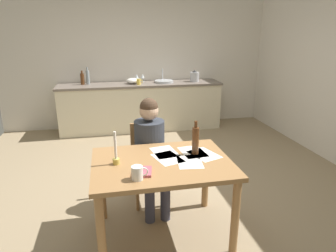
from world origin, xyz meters
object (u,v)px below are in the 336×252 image
Objects in this scene: dining_table at (162,173)px; stovetop_kettle at (194,76)px; chair_at_table at (149,158)px; bottle_oil at (82,79)px; teacup_on_counter at (139,82)px; wine_glass_by_kettle at (137,76)px; wine_bottle_on_table at (195,140)px; sink_unit at (164,81)px; book_magazine at (142,172)px; coffee_mug at (138,173)px; bottle_vinegar at (88,77)px; wine_glass_near_sink at (143,76)px; mixing_bowl at (132,81)px; candlestick at (116,155)px; person_seated at (151,147)px.

stovetop_kettle is at bearing 68.84° from dining_table.
bottle_oil is (-0.84, 2.63, 0.52)m from chair_at_table.
wine_glass_by_kettle is at bearing 90.53° from teacup_on_counter.
wine_bottle_on_table is 2.80× the size of teacup_on_counter.
stovetop_kettle is 1.12m from wine_glass_by_kettle.
stovetop_kettle is (0.60, -0.00, 0.08)m from sink_unit.
teacup_on_counter is (-1.11, -0.15, -0.05)m from stovetop_kettle.
sink_unit is (0.85, 3.43, 0.16)m from book_magazine.
coffee_mug is 3.71m from wine_glass_by_kettle.
bottle_vinegar reaches higher than wine_glass_near_sink.
stovetop_kettle reaches higher than mixing_bowl.
sink_unit is 2.34× the size of wine_glass_by_kettle.
sink_unit is (1.05, 3.22, 0.08)m from candlestick.
coffee_mug is at bearing -105.25° from person_seated.
chair_at_table is 2.42× the size of sink_unit.
wine_glass_by_kettle is 1.35× the size of teacup_on_counter.
bottle_oil is 0.91m from mixing_bowl.
person_seated reaches higher than mixing_bowl.
chair_at_table is 0.79m from wine_bottle_on_table.
candlestick is 1.34× the size of stovetop_kettle.
candlestick is 3.12m from teacup_on_counter.
sink_unit is at bearing -16.14° from wine_glass_by_kettle.
sink_unit is at bearing 86.71° from book_magazine.
book_magazine is at bearing -79.28° from bottle_oil.
book_magazine is (-0.20, -0.19, 0.12)m from dining_table.
book_magazine is 3.73m from stovetop_kettle.
chair_at_table is 2.97× the size of candlestick.
dining_table is at bearing -3.60° from candlestick.
coffee_mug is 3.41m from teacup_on_counter.
book_magazine is at bearing -103.86° from person_seated.
wine_glass_by_kettle reaches higher than chair_at_table.
book_magazine is 3.54m from sink_unit.
bottle_vinegar is at bearing 177.45° from stovetop_kettle.
stovetop_kettle is at bearing 77.63° from book_magazine.
coffee_mug reaches higher than dining_table.
person_seated is 2.91m from bottle_vinegar.
chair_at_table is at bearing -72.36° from bottle_oil.
person_seated is at bearing -103.88° from sink_unit.
person_seated is 3.81× the size of bottle_vinegar.
wine_glass_by_kettle is at bearing 80.87° from candlestick.
bottle_vinegar is at bearing 102.89° from dining_table.
wine_glass_near_sink is at bearing 84.06° from chair_at_table.
teacup_on_counter is at bearing -54.31° from mixing_bowl.
stovetop_kettle is (1.50, 3.53, 0.19)m from coffee_mug.
wine_glass_near_sink is 0.32m from teacup_on_counter.
stovetop_kettle is 1.43× the size of wine_glass_by_kettle.
wine_glass_near_sink is at bearing 171.45° from stovetop_kettle.
sink_unit is 1.15× the size of bottle_vinegar.
bottle_oil is 0.10m from bottle_vinegar.
dining_table is 4.13× the size of candlestick.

